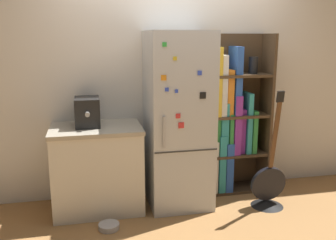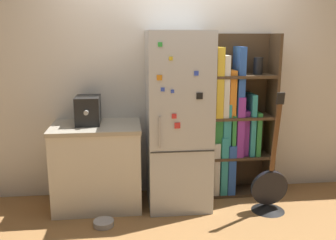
{
  "view_description": "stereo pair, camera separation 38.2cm",
  "coord_description": "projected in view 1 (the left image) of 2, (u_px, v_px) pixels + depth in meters",
  "views": [
    {
      "loc": [
        -0.9,
        -3.49,
        1.74
      ],
      "look_at": [
        -0.1,
        0.15,
        0.89
      ],
      "focal_mm": 40.0,
      "sensor_mm": 36.0,
      "label": 1
    },
    {
      "loc": [
        -0.52,
        -3.56,
        1.74
      ],
      "look_at": [
        -0.1,
        0.15,
        0.89
      ],
      "focal_mm": 40.0,
      "sensor_mm": 36.0,
      "label": 2
    }
  ],
  "objects": [
    {
      "name": "ground_plane",
      "position": [
        180.0,
        206.0,
        3.9
      ],
      "size": [
        16.0,
        16.0,
        0.0
      ],
      "primitive_type": "plane",
      "color": "#A87542"
    },
    {
      "name": "wall_back",
      "position": [
        170.0,
        77.0,
        4.07
      ],
      "size": [
        8.0,
        0.05,
        2.6
      ],
      "color": "white",
      "rests_on": "ground_plane"
    },
    {
      "name": "refrigerator",
      "position": [
        178.0,
        120.0,
        3.82
      ],
      "size": [
        0.62,
        0.68,
        1.78
      ],
      "color": "silver",
      "rests_on": "ground_plane"
    },
    {
      "name": "bookshelf",
      "position": [
        230.0,
        120.0,
        4.15
      ],
      "size": [
        0.7,
        0.33,
        1.76
      ],
      "color": "#4C3823",
      "rests_on": "ground_plane"
    },
    {
      "name": "kitchen_counter",
      "position": [
        98.0,
        168.0,
        3.77
      ],
      "size": [
        0.89,
        0.63,
        0.86
      ],
      "color": "silver",
      "rests_on": "ground_plane"
    },
    {
      "name": "espresso_machine",
      "position": [
        87.0,
        112.0,
        3.68
      ],
      "size": [
        0.24,
        0.38,
        0.28
      ],
      "color": "black",
      "rests_on": "kitchen_counter"
    },
    {
      "name": "guitar",
      "position": [
        268.0,
        190.0,
        3.86
      ],
      "size": [
        0.37,
        0.33,
        1.23
      ],
      "color": "black",
      "rests_on": "ground_plane"
    },
    {
      "name": "pet_bowl",
      "position": [
        109.0,
        226.0,
        3.43
      ],
      "size": [
        0.19,
        0.19,
        0.05
      ],
      "color": "#B7B7BC",
      "rests_on": "ground_plane"
    }
  ]
}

